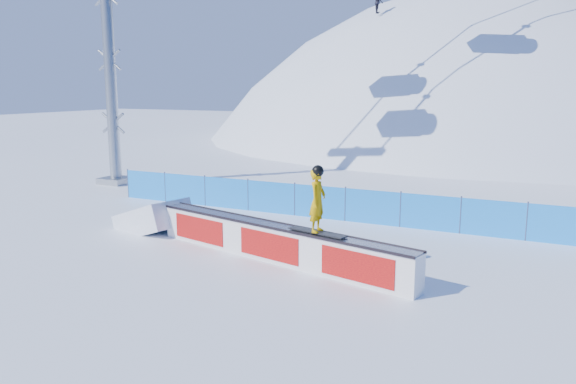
% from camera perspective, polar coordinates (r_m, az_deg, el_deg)
% --- Properties ---
extents(ground, '(160.00, 160.00, 0.00)m').
position_cam_1_polar(ground, '(15.89, 3.57, -6.77)').
color(ground, white).
rests_on(ground, ground).
extents(snow_hill, '(64.00, 64.00, 64.00)m').
position_cam_1_polar(snow_hill, '(60.75, 18.98, -11.92)').
color(snow_hill, white).
rests_on(snow_hill, ground).
extents(safety_fence, '(22.05, 0.05, 1.30)m').
position_cam_1_polar(safety_fence, '(19.84, 8.55, -1.53)').
color(safety_fence, '#178BF8').
rests_on(safety_fence, ground).
extents(rail_box, '(8.58, 2.61, 1.04)m').
position_cam_1_polar(rail_box, '(15.53, -1.29, -5.19)').
color(rail_box, white).
rests_on(rail_box, ground).
extents(snow_ramp, '(2.81, 2.11, 1.57)m').
position_cam_1_polar(snow_ramp, '(19.52, -13.49, -3.73)').
color(snow_ramp, white).
rests_on(snow_ramp, ground).
extents(snowboarder, '(1.71, 0.69, 1.77)m').
position_cam_1_polar(snowboarder, '(14.34, 3.02, -0.80)').
color(snowboarder, black).
rests_on(snowboarder, rail_box).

